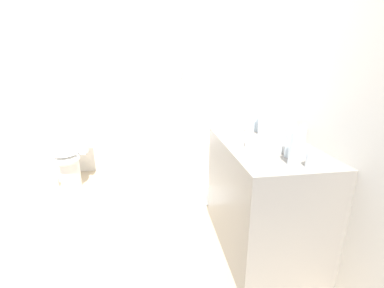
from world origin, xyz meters
TOP-DOWN VIEW (x-y plane):
  - ground_plane at (0.00, 0.00)m, footprint 4.01×4.01m
  - wall_back_tiled at (0.00, 1.38)m, footprint 3.41×0.10m
  - wall_right_mirror at (1.55, 0.00)m, footprint 0.10×3.05m
  - bathtub at (0.61, 0.98)m, footprint 1.70×0.69m
  - toilet at (-0.67, 0.93)m, footprint 0.36×0.49m
  - vanity_counter at (1.19, -0.51)m, footprint 0.63×1.11m
  - sink_basin at (1.17, -0.57)m, footprint 0.32×0.32m
  - sink_faucet at (1.36, -0.57)m, footprint 0.10×0.15m
  - water_bottle_0 at (1.22, -0.79)m, footprint 0.07×0.07m
  - water_bottle_1 at (1.18, -0.91)m, footprint 0.06×0.06m
  - water_bottle_2 at (1.25, -0.25)m, footprint 0.06×0.06m
  - water_bottle_3 at (1.20, -0.05)m, footprint 0.06×0.06m
  - water_bottle_4 at (1.25, -0.86)m, footprint 0.06×0.06m
  - water_bottle_5 at (1.26, -0.13)m, footprint 0.07×0.07m
  - drinking_glass_0 at (1.25, -0.33)m, footprint 0.07×0.07m
  - drinking_glass_1 at (1.18, -0.17)m, footprint 0.07×0.07m
  - drinking_glass_2 at (1.27, -0.97)m, footprint 0.06×0.06m
  - bath_mat at (0.81, 0.38)m, footprint 0.69×0.44m
  - toilet_paper_roll at (-0.88, 0.89)m, footprint 0.11×0.11m

SIDE VIEW (x-z plane):
  - ground_plane at x=0.00m, z-range 0.00..0.00m
  - bath_mat at x=0.81m, z-range 0.00..0.01m
  - toilet_paper_roll at x=-0.88m, z-range 0.00..0.11m
  - bathtub at x=0.61m, z-range -0.40..0.99m
  - toilet at x=-0.67m, z-range 0.01..0.70m
  - vanity_counter at x=1.19m, z-range 0.00..0.89m
  - sink_basin at x=1.17m, z-range 0.89..0.95m
  - sink_faucet at x=1.36m, z-range 0.89..0.96m
  - drinking_glass_0 at x=1.25m, z-range 0.89..0.97m
  - drinking_glass_2 at x=1.27m, z-range 0.89..0.98m
  - drinking_glass_1 at x=1.18m, z-range 0.89..1.00m
  - water_bottle_5 at x=1.26m, z-range 0.89..1.08m
  - water_bottle_3 at x=1.20m, z-range 0.89..1.08m
  - water_bottle_1 at x=1.18m, z-range 0.89..1.11m
  - water_bottle_4 at x=1.25m, z-range 0.89..1.12m
  - water_bottle_0 at x=1.22m, z-range 0.89..1.12m
  - water_bottle_2 at x=1.25m, z-range 0.89..1.12m
  - wall_back_tiled at x=0.00m, z-range 0.00..2.38m
  - wall_right_mirror at x=1.55m, z-range 0.00..2.38m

